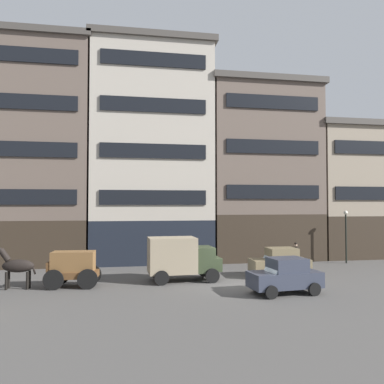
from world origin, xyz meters
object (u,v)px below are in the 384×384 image
object	(u,v)px
sedan_dark	(280,262)
fire_hydrant_curbside	(273,260)
delivery_truck_near	(182,257)
streetlamp_curbside	(346,229)
pedestrian_officer	(296,254)
draft_horse	(16,266)
sedan_parked_curb	(285,276)
cargo_wagon	(72,266)

from	to	relation	value
sedan_dark	fire_hydrant_curbside	bearing A→B (deg)	74.26
delivery_truck_near	sedan_dark	size ratio (longest dim) A/B	1.19
delivery_truck_near	streetlamp_curbside	world-z (taller)	streetlamp_curbside
delivery_truck_near	sedan_dark	bearing A→B (deg)	2.23
delivery_truck_near	fire_hydrant_curbside	world-z (taller)	delivery_truck_near
delivery_truck_near	pedestrian_officer	bearing A→B (deg)	21.44
draft_horse	sedan_dark	xyz separation A→B (m)	(15.57, 0.87, -0.36)
sedan_dark	streetlamp_curbside	distance (m)	8.63
delivery_truck_near	sedan_parked_curb	xyz separation A→B (m)	(4.88, -4.00, -0.51)
streetlamp_curbside	draft_horse	bearing A→B (deg)	-167.30
draft_horse	fire_hydrant_curbside	size ratio (longest dim) A/B	2.83
delivery_truck_near	fire_hydrant_curbside	bearing A→B (deg)	29.57
draft_horse	pedestrian_officer	xyz separation A→B (m)	(18.19, 4.16, -0.29)
sedan_dark	fire_hydrant_curbside	world-z (taller)	sedan_dark
cargo_wagon	sedan_dark	world-z (taller)	cargo_wagon
pedestrian_officer	draft_horse	bearing A→B (deg)	-167.13
draft_horse	fire_hydrant_curbside	xyz separation A→B (m)	(16.70, 4.88, -0.84)
cargo_wagon	fire_hydrant_curbside	xyz separation A→B (m)	(13.75, 4.88, -0.72)
sedan_dark	streetlamp_curbside	world-z (taller)	streetlamp_curbside
streetlamp_curbside	sedan_dark	bearing A→B (deg)	-149.54
sedan_dark	streetlamp_curbside	size ratio (longest dim) A/B	0.90
sedan_parked_curb	streetlamp_curbside	bearing A→B (deg)	44.15
sedan_dark	pedestrian_officer	size ratio (longest dim) A/B	2.07
draft_horse	streetlamp_curbside	xyz separation A→B (m)	(22.85, 5.15, 1.40)
cargo_wagon	fire_hydrant_curbside	world-z (taller)	cargo_wagon
delivery_truck_near	sedan_parked_curb	size ratio (longest dim) A/B	1.15
streetlamp_curbside	pedestrian_officer	bearing A→B (deg)	-167.93
draft_horse	sedan_parked_curb	distance (m)	14.47
cargo_wagon	draft_horse	xyz separation A→B (m)	(-2.95, 0.00, 0.12)
sedan_parked_curb	fire_hydrant_curbside	bearing A→B (deg)	72.34
cargo_wagon	sedan_parked_curb	world-z (taller)	cargo_wagon
streetlamp_curbside	fire_hydrant_curbside	size ratio (longest dim) A/B	4.96
streetlamp_curbside	fire_hydrant_curbside	xyz separation A→B (m)	(-6.15, -0.27, -2.24)
pedestrian_officer	fire_hydrant_curbside	distance (m)	1.75
sedan_dark	pedestrian_officer	distance (m)	4.21
draft_horse	fire_hydrant_curbside	bearing A→B (deg)	16.29
cargo_wagon	pedestrian_officer	xyz separation A→B (m)	(15.24, 4.16, -0.17)
sedan_dark	fire_hydrant_curbside	size ratio (longest dim) A/B	4.47
cargo_wagon	fire_hydrant_curbside	bearing A→B (deg)	19.55
cargo_wagon	fire_hydrant_curbside	distance (m)	14.61
cargo_wagon	sedan_dark	xyz separation A→B (m)	(12.62, 0.87, -0.23)
cargo_wagon	sedan_parked_curb	distance (m)	11.62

